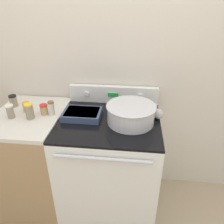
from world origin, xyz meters
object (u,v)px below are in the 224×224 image
Objects in this scene: spice_jar_orange_cap at (27,107)px; spice_jar_red_cap at (44,109)px; mixing_bowl at (131,113)px; ladle at (158,113)px; spice_jar_yellow_cap at (29,111)px; spice_jar_brown_cap at (51,108)px; spice_jar_white_cap at (10,111)px; spice_jar_black_cap at (13,101)px; casserole_dish at (82,114)px.

spice_jar_red_cap is at bearing -10.41° from spice_jar_orange_cap.
ladle is at bearing 23.92° from mixing_bowl.
spice_jar_brown_cap is at bearing 26.12° from spice_jar_yellow_cap.
spice_jar_brown_cap is 0.07m from spice_jar_red_cap.
spice_jar_brown_cap is 0.94× the size of spice_jar_yellow_cap.
spice_jar_white_cap is (-0.29, -0.08, -0.00)m from spice_jar_brown_cap.
spice_jar_brown_cap is 0.16m from spice_jar_yellow_cap.
spice_jar_red_cap is 0.68× the size of spice_jar_yellow_cap.
mixing_bowl is 0.68m from spice_jar_red_cap.
ladle is at bearing 7.41° from spice_jar_white_cap.
mixing_bowl is at bearing -2.35° from spice_jar_brown_cap.
spice_jar_black_cap is at bearing 152.63° from spice_jar_orange_cap.
casserole_dish is 0.24m from spice_jar_brown_cap.
casserole_dish is 2.72× the size of spice_jar_white_cap.
mixing_bowl is at bearing -4.00° from spice_jar_orange_cap.
ladle is 0.98m from spice_jar_yellow_cap.
ladle is at bearing 4.67° from spice_jar_brown_cap.
spice_jar_orange_cap is at bearing 176.00° from mixing_bowl.
spice_jar_red_cap is 0.24m from spice_jar_white_cap.
ladle is 3.95× the size of spice_jar_orange_cap.
casserole_dish is 2.41× the size of spice_jar_yellow_cap.
spice_jar_orange_cap is at bearing -27.37° from spice_jar_black_cap.
mixing_bowl is at bearing -156.08° from ladle.
spice_jar_yellow_cap is at bearing -176.55° from mixing_bowl.
spice_jar_yellow_cap is at bearing -153.88° from spice_jar_brown_cap.
spice_jar_yellow_cap reaches higher than casserole_dish.
spice_jar_white_cap is (-0.07, -0.11, 0.01)m from spice_jar_orange_cap.
ladle is 0.89m from spice_jar_red_cap.
mixing_bowl is at bearing -7.91° from spice_jar_black_cap.
mixing_bowl is 3.42× the size of spice_jar_white_cap.
spice_jar_yellow_cap reaches higher than spice_jar_brown_cap.
casserole_dish is 2.55× the size of spice_jar_brown_cap.
spice_jar_red_cap is at bearing 19.73° from spice_jar_white_cap.
ladle is at bearing 5.54° from casserole_dish.
spice_jar_white_cap is at bearing -67.55° from spice_jar_black_cap.
casserole_dish is 2.96× the size of spice_jar_black_cap.
spice_jar_brown_cap is at bearing 14.87° from spice_jar_white_cap.
mixing_bowl is 3.21× the size of spice_jar_brown_cap.
spice_jar_orange_cap is (-0.46, 0.02, 0.02)m from casserole_dish.
casserole_dish is 0.59m from ladle.
spice_jar_yellow_cap is (-0.38, -0.08, 0.04)m from casserole_dish.
casserole_dish is 0.46m from spice_jar_orange_cap.
spice_jar_black_cap is at bearing 141.29° from spice_jar_yellow_cap.
ladle is 2.77× the size of spice_jar_brown_cap.
spice_jar_orange_cap is (-1.04, -0.03, 0.02)m from ladle.
casserole_dish is 0.62m from spice_jar_black_cap.
spice_jar_brown_cap is (-0.82, -0.07, 0.03)m from ladle.
spice_jar_yellow_cap is 0.29m from spice_jar_black_cap.
spice_jar_brown_cap reaches higher than spice_jar_black_cap.
mixing_bowl reaches higher than spice_jar_red_cap.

